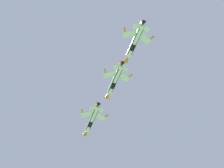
# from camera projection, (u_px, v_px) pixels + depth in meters

# --- Properties ---
(fighter_jet_lead) EXTENTS (11.40, 14.26, 4.39)m
(fighter_jet_lead) POSITION_uv_depth(u_px,v_px,m) (92.00, 119.00, 170.12)
(fighter_jet_lead) COLOR white
(fighter_jet_left_wing) EXTENTS (11.38, 14.26, 4.38)m
(fighter_jet_left_wing) POSITION_uv_depth(u_px,v_px,m) (115.00, 80.00, 160.04)
(fighter_jet_left_wing) COLOR white
(fighter_jet_right_wing) EXTENTS (11.42, 14.26, 4.37)m
(fighter_jet_right_wing) POSITION_uv_depth(u_px,v_px,m) (135.00, 42.00, 148.15)
(fighter_jet_right_wing) COLOR white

